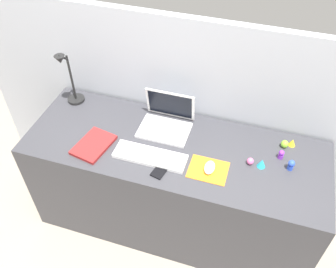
# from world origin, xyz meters

# --- Properties ---
(ground_plane) EXTENTS (6.00, 6.00, 0.00)m
(ground_plane) POSITION_xyz_m (0.00, 0.00, 0.00)
(ground_plane) COLOR gray
(back_wall) EXTENTS (2.96, 0.05, 1.36)m
(back_wall) POSITION_xyz_m (0.00, 0.35, 0.68)
(back_wall) COLOR #B2B7C1
(back_wall) RESTS_ON ground_plane
(desk) EXTENTS (1.76, 0.63, 0.74)m
(desk) POSITION_xyz_m (0.00, 0.00, 0.37)
(desk) COLOR #38383D
(desk) RESTS_ON ground_plane
(laptop) EXTENTS (0.30, 0.25, 0.21)m
(laptop) POSITION_xyz_m (-0.10, 0.16, 0.79)
(laptop) COLOR white
(laptop) RESTS_ON desk
(keyboard) EXTENTS (0.41, 0.13, 0.02)m
(keyboard) POSITION_xyz_m (-0.10, -0.12, 0.75)
(keyboard) COLOR white
(keyboard) RESTS_ON desk
(mousepad) EXTENTS (0.21, 0.17, 0.00)m
(mousepad) POSITION_xyz_m (0.23, -0.11, 0.74)
(mousepad) COLOR orange
(mousepad) RESTS_ON desk
(mouse) EXTENTS (0.06, 0.10, 0.03)m
(mouse) POSITION_xyz_m (0.23, -0.11, 0.76)
(mouse) COLOR white
(mouse) RESTS_ON mousepad
(cell_phone) EXTENTS (0.09, 0.14, 0.01)m
(cell_phone) POSITION_xyz_m (-0.02, -0.19, 0.74)
(cell_phone) COLOR black
(cell_phone) RESTS_ON desk
(desk_lamp) EXTENTS (0.11, 0.16, 0.39)m
(desk_lamp) POSITION_xyz_m (-0.74, 0.18, 0.92)
(desk_lamp) COLOR black
(desk_lamp) RESTS_ON desk
(notebook_pad) EXTENTS (0.21, 0.27, 0.02)m
(notebook_pad) POSITION_xyz_m (-0.44, -0.14, 0.75)
(notebook_pad) COLOR maroon
(notebook_pad) RESTS_ON desk
(toy_figurine_lime) EXTENTS (0.04, 0.04, 0.05)m
(toy_figurine_lime) POSITION_xyz_m (0.60, 0.19, 0.76)
(toy_figurine_lime) COLOR #8CDB33
(toy_figurine_lime) RESTS_ON desk
(toy_figurine_blue) EXTENTS (0.04, 0.04, 0.06)m
(toy_figurine_blue) POSITION_xyz_m (0.65, 0.03, 0.78)
(toy_figurine_blue) COLOR blue
(toy_figurine_blue) RESTS_ON desk
(toy_figurine_cyan) EXTENTS (0.05, 0.05, 0.05)m
(toy_figurine_cyan) POSITION_xyz_m (0.50, 0.00, 0.77)
(toy_figurine_cyan) COLOR #28B7CC
(toy_figurine_cyan) RESTS_ON desk
(toy_figurine_pink) EXTENTS (0.04, 0.04, 0.04)m
(toy_figurine_pink) POSITION_xyz_m (0.43, -0.00, 0.76)
(toy_figurine_pink) COLOR pink
(toy_figurine_pink) RESTS_ON desk
(toy_figurine_purple) EXTENTS (0.03, 0.03, 0.06)m
(toy_figurine_purple) POSITION_xyz_m (0.59, 0.09, 0.77)
(toy_figurine_purple) COLOR purple
(toy_figurine_purple) RESTS_ON desk
(toy_figurine_yellow) EXTENTS (0.04, 0.04, 0.05)m
(toy_figurine_yellow) POSITION_xyz_m (0.64, 0.22, 0.76)
(toy_figurine_yellow) COLOR yellow
(toy_figurine_yellow) RESTS_ON desk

